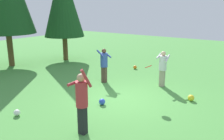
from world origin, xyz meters
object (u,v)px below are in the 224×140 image
person_bystander (104,63)px  ball_yellow (191,98)px  person_thrower (82,98)px  ball_orange (135,67)px  tree_right (63,1)px  ball_blue (102,102)px  person_catcher (163,66)px  frisbee (148,67)px  ball_white (17,113)px

person_bystander → ball_yellow: 4.26m
person_thrower → ball_orange: size_ratio=9.38×
tree_right → ball_yellow: bearing=-104.8°
ball_blue → ball_orange: (5.29, 1.64, -0.01)m
person_bystander → ball_yellow: (0.03, -4.17, -0.85)m
tree_right → person_catcher: bearing=-100.8°
person_bystander → ball_orange: (3.05, 0.04, -0.86)m
frisbee → ball_white: 4.92m
person_bystander → ball_blue: 2.88m
frisbee → person_catcher: bearing=6.1°
person_catcher → ball_blue: bearing=-21.8°
person_bystander → ball_blue: person_bystander is taller
tree_right → person_bystander: bearing=-115.8°
person_bystander → frisbee: (-0.81, -2.72, 0.36)m
person_catcher → tree_right: tree_right is taller
person_bystander → ball_orange: person_bystander is taller
frisbee → ball_blue: frisbee is taller
frisbee → ball_yellow: 2.07m
frisbee → ball_blue: 2.18m
person_catcher → ball_white: (-5.66, 2.68, -0.85)m
frisbee → ball_white: frisbee is taller
ball_blue → frisbee: bearing=-38.1°
person_catcher → frisbee: person_catcher is taller
person_thrower → person_bystander: bearing=35.0°
person_catcher → ball_white: 6.32m
ball_blue → ball_white: (-2.37, 1.76, -0.01)m
person_catcher → person_bystander: size_ratio=0.99×
frisbee → ball_white: (-3.80, 2.88, -1.22)m
person_catcher → ball_orange: bearing=-134.2°
ball_yellow → ball_blue: size_ratio=1.05×
ball_orange → ball_yellow: bearing=-125.6°
person_thrower → ball_orange: person_thrower is taller
person_thrower → tree_right: bearing=53.8°
ball_yellow → tree_right: (2.48, 9.37, 3.79)m
person_thrower → person_catcher: (5.24, -0.11, -0.11)m
ball_yellow → tree_right: tree_right is taller
ball_yellow → ball_white: size_ratio=1.14×
person_catcher → ball_yellow: size_ratio=6.58×
ball_white → ball_blue: bearing=-36.5°
person_thrower → ball_blue: 2.33m
ball_orange → tree_right: bearing=95.9°
person_thrower → ball_blue: bearing=27.7°
tree_right → ball_white: bearing=-144.8°
person_bystander → tree_right: size_ratio=0.26×
person_bystander → tree_right: 6.49m
person_thrower → ball_white: person_thrower is taller
person_thrower → ball_white: (-0.41, 2.57, -0.96)m
person_catcher → ball_yellow: (-1.01, -1.65, -0.84)m
ball_white → ball_orange: 7.66m
ball_yellow → tree_right: 10.41m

